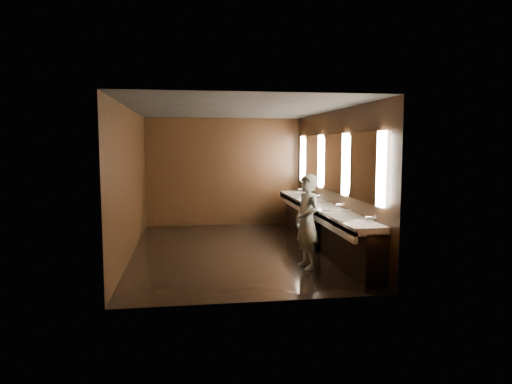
# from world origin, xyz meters

# --- Properties ---
(floor) EXTENTS (6.00, 6.00, 0.00)m
(floor) POSITION_xyz_m (0.00, 0.00, 0.00)
(floor) COLOR black
(floor) RESTS_ON ground
(ceiling) EXTENTS (4.00, 6.00, 0.02)m
(ceiling) POSITION_xyz_m (0.00, 0.00, 2.80)
(ceiling) COLOR #2D2D2B
(ceiling) RESTS_ON wall_back
(wall_back) EXTENTS (4.00, 0.02, 2.80)m
(wall_back) POSITION_xyz_m (0.00, 3.00, 1.40)
(wall_back) COLOR black
(wall_back) RESTS_ON floor
(wall_front) EXTENTS (4.00, 0.02, 2.80)m
(wall_front) POSITION_xyz_m (0.00, -3.00, 1.40)
(wall_front) COLOR black
(wall_front) RESTS_ON floor
(wall_left) EXTENTS (0.02, 6.00, 2.80)m
(wall_left) POSITION_xyz_m (-2.00, 0.00, 1.40)
(wall_left) COLOR black
(wall_left) RESTS_ON floor
(wall_right) EXTENTS (0.02, 6.00, 2.80)m
(wall_right) POSITION_xyz_m (2.00, 0.00, 1.40)
(wall_right) COLOR black
(wall_right) RESTS_ON floor
(sink_counter) EXTENTS (0.55, 5.40, 1.01)m
(sink_counter) POSITION_xyz_m (1.79, 0.00, 0.50)
(sink_counter) COLOR black
(sink_counter) RESTS_ON floor
(mirror_band) EXTENTS (0.06, 5.03, 1.15)m
(mirror_band) POSITION_xyz_m (1.98, -0.00, 1.75)
(mirror_band) COLOR #FFE6CB
(mirror_band) RESTS_ON wall_right
(person) EXTENTS (0.53, 0.67, 1.62)m
(person) POSITION_xyz_m (1.09, -1.43, 0.81)
(person) COLOR #89B1CD
(person) RESTS_ON floor
(trash_bin) EXTENTS (0.49, 0.49, 0.58)m
(trash_bin) POSITION_xyz_m (1.58, -0.21, 0.29)
(trash_bin) COLOR black
(trash_bin) RESTS_ON floor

